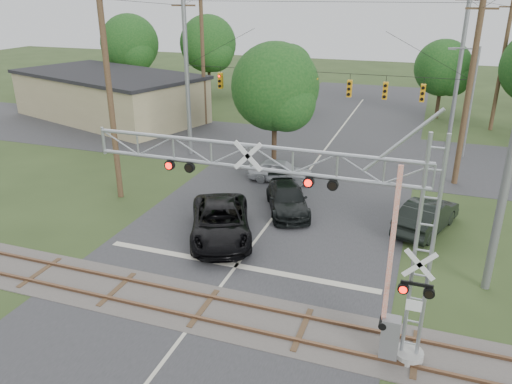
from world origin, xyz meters
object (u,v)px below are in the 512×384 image
(car_dark, at_px, (287,199))
(commercial_building, at_px, (109,95))
(traffic_signal_span, at_px, (328,87))
(crossing_gantry, at_px, (314,214))
(streetlight, at_px, (469,97))
(sedan_silver, at_px, (280,171))
(pickup_black, at_px, (221,222))

(car_dark, relative_size, commercial_building, 0.25)
(traffic_signal_span, bearing_deg, crossing_gantry, -79.45)
(traffic_signal_span, bearing_deg, streetlight, 33.74)
(sedan_silver, bearing_deg, commercial_building, 56.39)
(commercial_building, bearing_deg, streetlight, 14.61)
(car_dark, relative_size, sedan_silver, 1.21)
(pickup_black, relative_size, commercial_building, 0.30)
(traffic_signal_span, relative_size, sedan_silver, 4.58)
(streetlight, bearing_deg, commercial_building, 176.71)
(pickup_black, xyz_separation_m, commercial_building, (-20.32, 20.02, 1.33))
(pickup_black, height_order, streetlight, streetlight)
(pickup_black, bearing_deg, car_dark, 38.22)
(crossing_gantry, xyz_separation_m, streetlight, (5.69, 24.45, -0.41))
(car_dark, xyz_separation_m, commercial_building, (-22.58, 15.76, 1.46))
(traffic_signal_span, xyz_separation_m, car_dark, (-0.42, -7.83, -5.01))
(traffic_signal_span, height_order, pickup_black, traffic_signal_span)
(commercial_building, distance_m, streetlight, 32.25)
(streetlight, bearing_deg, sedan_silver, -140.10)
(sedan_silver, relative_size, commercial_building, 0.20)
(pickup_black, distance_m, streetlight, 21.97)
(sedan_silver, bearing_deg, crossing_gantry, -164.67)
(traffic_signal_span, distance_m, streetlight, 11.02)
(streetlight, bearing_deg, pickup_black, -122.97)
(pickup_black, xyz_separation_m, sedan_silver, (0.50, 8.73, -0.15))
(crossing_gantry, bearing_deg, sedan_silver, 110.47)
(car_dark, bearing_deg, commercial_building, 121.24)
(pickup_black, xyz_separation_m, streetlight, (11.79, 18.17, 3.64))
(car_dark, relative_size, streetlight, 0.63)
(crossing_gantry, xyz_separation_m, sedan_silver, (-5.60, 15.01, -4.20))
(traffic_signal_span, distance_m, pickup_black, 13.31)
(pickup_black, height_order, sedan_silver, pickup_black)
(crossing_gantry, relative_size, car_dark, 2.33)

